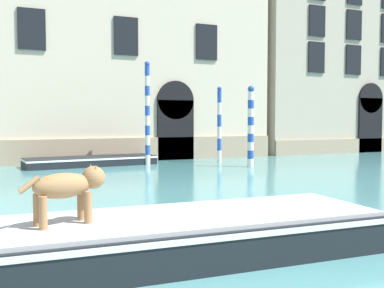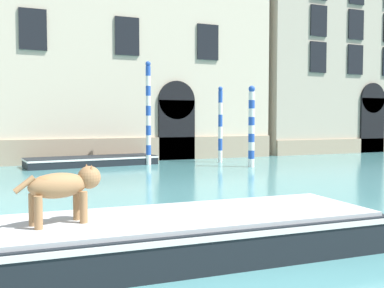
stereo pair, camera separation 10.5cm
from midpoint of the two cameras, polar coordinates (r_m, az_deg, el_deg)
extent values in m
cube|color=beige|center=(24.69, -10.39, 13.11)|extent=(15.57, 6.00, 12.57)
cube|color=tan|center=(21.41, -8.40, -0.73)|extent=(15.57, 0.16, 1.12)
cube|color=black|center=(22.12, -2.23, 1.79)|extent=(1.89, 0.14, 2.94)
cylinder|color=black|center=(22.13, -2.24, 5.59)|extent=(1.89, 0.14, 1.89)
cube|color=black|center=(21.04, -19.84, 13.57)|extent=(1.15, 0.10, 1.77)
cube|color=black|center=(21.71, -8.52, 13.39)|extent=(1.15, 0.10, 1.77)
cube|color=black|center=(23.12, 1.73, 12.80)|extent=(1.15, 0.10, 1.77)
cube|color=#B2A893|center=(31.77, 17.74, 12.34)|extent=(13.43, 6.00, 14.28)
cube|color=tan|center=(29.17, 21.46, -0.15)|extent=(13.43, 0.16, 0.84)
cube|color=black|center=(29.15, 21.59, 2.23)|extent=(1.79, 0.14, 3.27)
cylinder|color=black|center=(29.17, 21.65, 5.44)|extent=(1.79, 0.14, 1.79)
cube|color=black|center=(26.67, 15.41, 10.56)|extent=(1.09, 0.10, 1.72)
cube|color=black|center=(28.41, 19.70, 10.03)|extent=(1.09, 0.10, 1.72)
cube|color=black|center=(27.00, 15.48, 14.82)|extent=(1.09, 0.10, 1.72)
cube|color=black|center=(28.73, 19.78, 14.04)|extent=(1.09, 0.10, 1.72)
cube|color=black|center=(6.46, -11.86, -12.49)|extent=(8.59, 2.30, 0.55)
cube|color=white|center=(6.41, -11.89, -10.63)|extent=(8.62, 2.33, 0.08)
cube|color=#B2B7BC|center=(6.39, -11.90, -9.85)|extent=(8.32, 2.14, 0.06)
cylinder|color=#997047|center=(6.48, -14.36, -7.48)|extent=(0.11, 0.11, 0.43)
cylinder|color=#997047|center=(6.27, -13.54, -7.83)|extent=(0.11, 0.11, 0.43)
cylinder|color=#997047|center=(6.29, -19.52, -7.90)|extent=(0.11, 0.11, 0.43)
cylinder|color=#997047|center=(6.06, -18.86, -8.29)|extent=(0.11, 0.11, 0.43)
ellipsoid|color=#997047|center=(6.22, -16.58, -5.09)|extent=(0.85, 0.51, 0.34)
ellipsoid|color=#AD7042|center=(6.17, -17.64, -4.31)|extent=(0.39, 0.31, 0.12)
sphere|color=#997047|center=(6.37, -12.88, -4.15)|extent=(0.32, 0.32, 0.32)
cone|color=#AD7042|center=(6.43, -13.21, -3.01)|extent=(0.10, 0.10, 0.13)
cone|color=#AD7042|center=(6.27, -12.57, -3.16)|extent=(0.10, 0.10, 0.13)
cylinder|color=#997047|center=(6.08, -20.48, -4.87)|extent=(0.29, 0.14, 0.23)
cube|color=black|center=(19.88, -12.85, -2.13)|extent=(5.65, 2.15, 0.39)
cube|color=white|center=(19.87, -12.85, -1.75)|extent=(5.68, 2.18, 0.08)
cube|color=#9EA3A8|center=(19.89, -12.85, -2.19)|extent=(3.14, 1.51, 0.35)
cylinder|color=white|center=(19.86, -5.80, -2.01)|extent=(0.22, 0.22, 0.43)
cylinder|color=#234CAD|center=(19.82, -5.81, -0.77)|extent=(0.22, 0.22, 0.43)
cylinder|color=white|center=(19.80, -5.81, 0.48)|extent=(0.22, 0.22, 0.43)
cylinder|color=#234CAD|center=(19.78, -5.82, 1.73)|extent=(0.22, 0.22, 0.43)
cylinder|color=white|center=(19.78, -5.83, 2.98)|extent=(0.22, 0.22, 0.43)
cylinder|color=#234CAD|center=(19.78, -5.84, 4.23)|extent=(0.22, 0.22, 0.43)
cylinder|color=white|center=(19.79, -5.84, 5.48)|extent=(0.22, 0.22, 0.43)
cylinder|color=#234CAD|center=(19.82, -5.85, 6.73)|extent=(0.22, 0.22, 0.43)
cylinder|color=white|center=(19.85, -5.86, 7.97)|extent=(0.22, 0.22, 0.43)
cylinder|color=#234CAD|center=(19.89, -5.86, 9.21)|extent=(0.22, 0.22, 0.43)
sphere|color=#234CAD|center=(19.92, -5.87, 10.11)|extent=(0.23, 0.23, 0.23)
cylinder|color=white|center=(20.88, 3.33, -1.58)|extent=(0.19, 0.19, 0.55)
cylinder|color=#234CAD|center=(20.85, 3.34, -0.06)|extent=(0.19, 0.19, 0.55)
cylinder|color=white|center=(20.82, 3.34, 1.46)|extent=(0.19, 0.19, 0.55)
cylinder|color=#234CAD|center=(20.81, 3.35, 2.98)|extent=(0.19, 0.19, 0.55)
cylinder|color=white|center=(20.82, 3.35, 4.50)|extent=(0.19, 0.19, 0.55)
cylinder|color=#234CAD|center=(20.84, 3.36, 6.03)|extent=(0.19, 0.19, 0.55)
sphere|color=#234CAD|center=(20.86, 3.36, 7.02)|extent=(0.20, 0.20, 0.20)
cylinder|color=white|center=(18.98, 7.27, -2.39)|extent=(0.26, 0.26, 0.35)
cylinder|color=#234CAD|center=(18.95, 7.28, -1.33)|extent=(0.26, 0.26, 0.35)
cylinder|color=white|center=(18.93, 7.29, -0.28)|extent=(0.26, 0.26, 0.35)
cylinder|color=#234CAD|center=(18.91, 7.29, 0.78)|extent=(0.26, 0.26, 0.35)
cylinder|color=white|center=(18.90, 7.30, 1.84)|extent=(0.26, 0.26, 0.35)
cylinder|color=#234CAD|center=(18.90, 7.31, 2.89)|extent=(0.26, 0.26, 0.35)
cylinder|color=white|center=(18.90, 7.32, 3.95)|extent=(0.26, 0.26, 0.35)
cylinder|color=#234CAD|center=(18.90, 7.32, 5.01)|extent=(0.26, 0.26, 0.35)
cylinder|color=white|center=(18.92, 7.33, 6.07)|extent=(0.26, 0.26, 0.35)
sphere|color=#234CAD|center=(18.94, 7.34, 6.95)|extent=(0.27, 0.27, 0.27)
camera|label=1|loc=(0.05, -90.21, -0.01)|focal=42.00mm
camera|label=2|loc=(0.05, 89.79, 0.01)|focal=42.00mm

